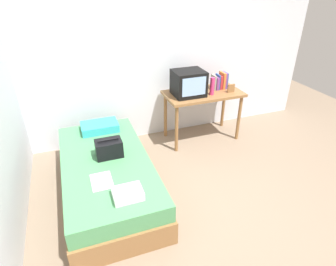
% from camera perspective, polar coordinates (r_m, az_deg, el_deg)
% --- Properties ---
extents(ground_plane, '(8.00, 8.00, 0.00)m').
position_cam_1_polar(ground_plane, '(3.32, 9.19, -15.39)').
color(ground_plane, '#84705B').
extents(wall_back, '(5.20, 0.10, 2.60)m').
position_cam_1_polar(wall_back, '(4.33, -2.40, 15.71)').
color(wall_back, silver).
rests_on(wall_back, ground).
extents(bed, '(1.00, 2.00, 0.46)m').
position_cam_1_polar(bed, '(3.46, -12.06, -8.54)').
color(bed, olive).
rests_on(bed, ground).
extents(desk, '(1.16, 0.60, 0.77)m').
position_cam_1_polar(desk, '(4.35, 7.05, 6.87)').
color(desk, olive).
rests_on(desk, ground).
extents(tv, '(0.44, 0.39, 0.36)m').
position_cam_1_polar(tv, '(4.14, 4.15, 9.98)').
color(tv, black).
rests_on(tv, desk).
extents(water_bottle, '(0.06, 0.06, 0.26)m').
position_cam_1_polar(water_bottle, '(4.21, 8.86, 9.28)').
color(water_bottle, '#E53372').
rests_on(water_bottle, desk).
extents(book_row, '(0.23, 0.16, 0.25)m').
position_cam_1_polar(book_row, '(4.48, 10.35, 10.18)').
color(book_row, gray).
rests_on(book_row, desk).
extents(picture_frame, '(0.11, 0.02, 0.13)m').
position_cam_1_polar(picture_frame, '(4.37, 12.56, 8.78)').
color(picture_frame, olive).
rests_on(picture_frame, desk).
extents(pillow, '(0.48, 0.31, 0.11)m').
position_cam_1_polar(pillow, '(3.94, -13.57, 1.24)').
color(pillow, '#33A8B7').
rests_on(pillow, bed).
extents(handbag, '(0.30, 0.20, 0.22)m').
position_cam_1_polar(handbag, '(3.33, -11.78, -3.05)').
color(handbag, black).
rests_on(handbag, bed).
extents(magazine, '(0.21, 0.29, 0.01)m').
position_cam_1_polar(magazine, '(3.01, -13.19, -9.40)').
color(magazine, white).
rests_on(magazine, bed).
extents(remote_dark, '(0.04, 0.16, 0.02)m').
position_cam_1_polar(remote_dark, '(2.86, -7.65, -10.95)').
color(remote_dark, black).
rests_on(remote_dark, bed).
extents(folded_towel, '(0.28, 0.22, 0.08)m').
position_cam_1_polar(folded_towel, '(2.76, -8.09, -11.99)').
color(folded_towel, white).
rests_on(folded_towel, bed).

